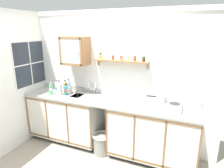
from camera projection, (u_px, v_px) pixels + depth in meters
name	position (u px, v px, depth m)	size (l,w,h in m)	color
floor	(94.00, 163.00, 3.17)	(6.07, 6.07, 0.00)	#9E9384
back_wall	(112.00, 80.00, 3.52)	(3.67, 0.07, 2.43)	white
side_wall_left	(2.00, 85.00, 3.21)	(0.05, 3.55, 2.43)	white
lower_cabinet_run	(67.00, 118.00, 3.76)	(1.39, 0.58, 0.90)	black
lower_cabinet_run_right	(152.00, 135.00, 3.15)	(1.40, 0.58, 0.90)	black
countertop	(106.00, 101.00, 3.33)	(3.03, 0.60, 0.03)	#B2B2AD
backsplash	(112.00, 93.00, 3.56)	(3.03, 0.02, 0.08)	#B2B2AD
sink	(88.00, 98.00, 3.50)	(0.58, 0.44, 0.40)	silver
hot_plate_stove	(168.00, 106.00, 2.98)	(0.42, 0.34, 0.09)	silver
saucepan	(161.00, 98.00, 3.01)	(0.32, 0.17, 0.10)	silver
bottle_juice_amber_0	(65.00, 87.00, 3.67)	(0.07, 0.07, 0.26)	gold
bottle_opaque_white_1	(59.00, 88.00, 3.58)	(0.08, 0.08, 0.27)	white
bottle_water_blue_2	(69.00, 87.00, 3.61)	(0.07, 0.07, 0.29)	#8CB7E0
bottle_detergent_teal_3	(66.00, 90.00, 3.52)	(0.07, 0.07, 0.23)	teal
bottle_soda_green_4	(51.00, 89.00, 3.59)	(0.07, 0.07, 0.23)	#4CB266
bottle_water_clear_5	(57.00, 87.00, 3.74)	(0.08, 0.08, 0.24)	silver
dish_rack	(73.00, 94.00, 3.56)	(0.33, 0.25, 0.17)	#B2B2B7
mug	(69.00, 92.00, 3.63)	(0.13, 0.09, 0.09)	#B24C47
wall_cabinet	(75.00, 51.00, 3.46)	(0.46, 0.34, 0.50)	#996B42
spice_shelf	(121.00, 60.00, 3.27)	(0.96, 0.14, 0.23)	#996B42
window	(30.00, 64.00, 3.68)	(0.03, 0.78, 0.85)	#262D38
trash_bin	(102.00, 143.00, 3.39)	(0.33, 0.33, 0.36)	gray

